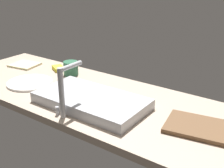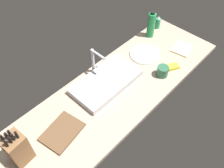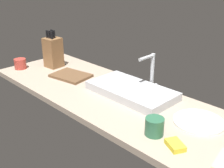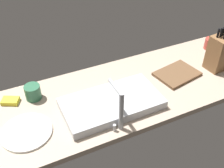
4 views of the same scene
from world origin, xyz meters
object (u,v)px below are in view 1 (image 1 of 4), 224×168
at_px(coffee_mug, 71,68).
at_px(dish_sponge, 58,68).
at_px(cutting_board, 198,127).
at_px(faucet, 64,87).
at_px(dish_towel, 25,65).
at_px(sink_basin, 91,100).
at_px(dinner_plate, 30,83).

height_order(coffee_mug, dish_sponge, coffee_mug).
bearing_deg(cutting_board, faucet, 23.74).
distance_m(faucet, dish_towel, 0.80).
xyz_separation_m(faucet, coffee_mug, (0.34, -0.40, -0.09)).
distance_m(dish_towel, coffee_mug, 0.38).
height_order(faucet, coffee_mug, faucet).
bearing_deg(sink_basin, dish_sponge, -28.74).
bearing_deg(cutting_board, sink_basin, 9.65).
bearing_deg(dinner_plate, dish_towel, -34.33).
height_order(sink_basin, cutting_board, sink_basin).
xyz_separation_m(sink_basin, dish_sponge, (0.49, -0.27, -0.01)).
height_order(faucet, dish_sponge, faucet).
xyz_separation_m(dish_towel, dish_sponge, (-0.25, -0.07, 0.01)).
bearing_deg(coffee_mug, faucet, 130.25).
distance_m(faucet, dish_sponge, 0.63).
relative_size(faucet, dinner_plate, 0.91).
bearing_deg(sink_basin, dish_towel, -15.35).
distance_m(sink_basin, coffee_mug, 0.44).
height_order(dinner_plate, coffee_mug, coffee_mug).
relative_size(faucet, dish_sponge, 2.53).
height_order(dinner_plate, dish_towel, same).
height_order(cutting_board, dish_sponge, dish_sponge).
distance_m(dinner_plate, coffee_mug, 0.26).
bearing_deg(dinner_plate, faucet, 160.02).
bearing_deg(dinner_plate, dish_sponge, -82.48).
relative_size(coffee_mug, dish_sponge, 0.98).
height_order(sink_basin, dinner_plate, sink_basin).
relative_size(dinner_plate, coffee_mug, 2.85).
xyz_separation_m(sink_basin, coffee_mug, (0.36, -0.25, 0.02)).
xyz_separation_m(cutting_board, dish_towel, (1.23, -0.12, -0.00)).
bearing_deg(dish_sponge, sink_basin, 151.26).
relative_size(sink_basin, coffee_mug, 6.01).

